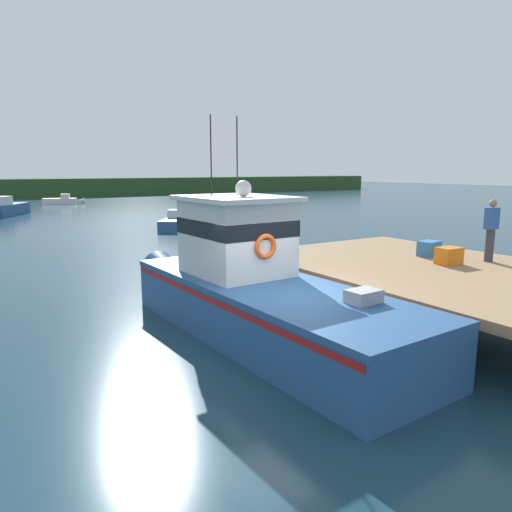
{
  "coord_description": "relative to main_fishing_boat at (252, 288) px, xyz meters",
  "views": [
    {
      "loc": [
        -5.28,
        -7.4,
        3.59
      ],
      "look_at": [
        1.2,
        2.73,
        1.4
      ],
      "focal_mm": 33.43,
      "sensor_mm": 36.0,
      "label": 1
    }
  ],
  "objects": [
    {
      "name": "crate_stack_near_edge",
      "position": [
        5.14,
        -1.27,
        0.41
      ],
      "size": [
        0.63,
        0.49,
        0.43
      ],
      "primitive_type": "cube",
      "rotation": [
        0.0,
        0.0,
        -0.08
      ],
      "color": "orange",
      "rests_on": "dock"
    },
    {
      "name": "deckhand_by_the_boat",
      "position": [
        6.34,
        -1.62,
        1.05
      ],
      "size": [
        0.36,
        0.22,
        1.63
      ],
      "color": "#383842",
      "rests_on": "dock"
    },
    {
      "name": "ground_plane",
      "position": [
        -0.18,
        -1.3,
        -1.01
      ],
      "size": [
        200.0,
        200.0,
        0.0
      ],
      "primitive_type": "plane",
      "color": "#193847"
    },
    {
      "name": "moored_boat_off_the_point",
      "position": [
        4.52,
        44.77,
        -0.64
      ],
      "size": [
        4.18,
        2.2,
        1.05
      ],
      "color": "silver",
      "rests_on": "ground"
    },
    {
      "name": "moored_boat_outer_mooring",
      "position": [
        6.08,
        18.57,
        -0.62
      ],
      "size": [
        3.35,
        4.13,
        1.14
      ],
      "color": "#285184",
      "rests_on": "ground"
    },
    {
      "name": "mooring_buoy_inshore",
      "position": [
        11.08,
        25.29,
        -0.84
      ],
      "size": [
        0.32,
        0.32,
        0.32
      ],
      "primitive_type": "sphere",
      "color": "silver",
      "rests_on": "ground"
    },
    {
      "name": "dock",
      "position": [
        4.62,
        -1.3,
        0.07
      ],
      "size": [
        6.0,
        9.0,
        1.2
      ],
      "color": "#4C3D2D",
      "rests_on": "ground"
    },
    {
      "name": "crate_stack_mid_dock",
      "position": [
        5.7,
        -0.24,
        0.4
      ],
      "size": [
        0.66,
        0.52,
        0.42
      ],
      "primitive_type": "cube",
      "rotation": [
        0.0,
        0.0,
        0.14
      ],
      "color": "#3370B2",
      "rests_on": "dock"
    },
    {
      "name": "main_fishing_boat",
      "position": [
        0.0,
        0.0,
        0.0
      ],
      "size": [
        2.83,
        9.86,
        4.8
      ],
      "color": "#285184",
      "rests_on": "ground"
    },
    {
      "name": "bait_bucket",
      "position": [
        2.45,
        2.22,
        0.36
      ],
      "size": [
        0.32,
        0.32,
        0.34
      ],
      "primitive_type": "cylinder",
      "color": "#E04C19",
      "rests_on": "dock"
    },
    {
      "name": "moored_boat_mid_harbor",
      "position": [
        -1.94,
        33.45,
        -0.47
      ],
      "size": [
        4.13,
        5.86,
        1.55
      ],
      "color": "#285184",
      "rests_on": "ground"
    }
  ]
}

